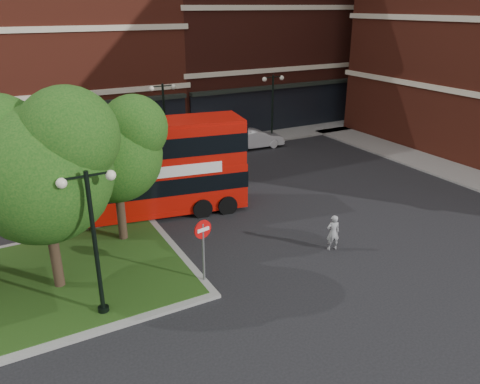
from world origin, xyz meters
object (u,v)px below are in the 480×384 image
woman (333,233)px  car_silver (117,158)px  car_white (255,139)px  bus (134,164)px

woman → car_silver: woman is taller
car_silver → car_white: bearing=-94.1°
woman → car_white: woman is taller
bus → woman: bus is taller
woman → car_white: bearing=-93.1°
car_silver → woman: bearing=-164.6°
car_white → car_silver: bearing=94.4°
bus → woman: bearing=-39.8°
car_white → woman: bearing=166.2°
bus → car_silver: 7.50m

